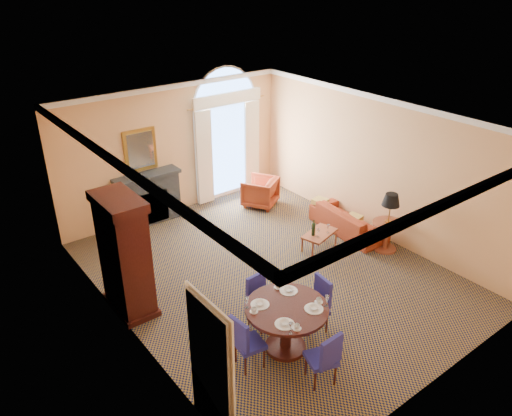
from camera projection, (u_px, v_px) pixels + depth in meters
ground at (271, 274)px, 10.17m from camera, size 7.50×7.50×0.00m
room_envelope at (250, 149)px, 9.51m from camera, size 6.04×7.52×3.45m
armoire at (125, 257)px, 8.72m from camera, size 0.64×1.14×2.24m
dining_table at (286, 318)px, 7.94m from camera, size 1.34×1.34×1.04m
dining_chair_north at (259, 297)px, 8.57m from camera, size 0.45×0.46×0.94m
dining_chair_south at (326, 356)px, 7.29m from camera, size 0.53×0.53×0.94m
dining_chair_east at (319, 300)px, 8.49m from camera, size 0.54×0.54×0.94m
dining_chair_west at (245, 340)px, 7.60m from camera, size 0.48×0.48×0.94m
sofa at (348, 220)px, 11.63m from camera, size 0.92×2.02×0.58m
armchair at (260, 192)px, 12.86m from camera, size 1.11×1.11×0.75m
coffee_table at (319, 234)px, 10.83m from camera, size 0.92×0.66×0.79m
side_table at (389, 216)px, 10.65m from camera, size 0.67×0.67×1.32m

